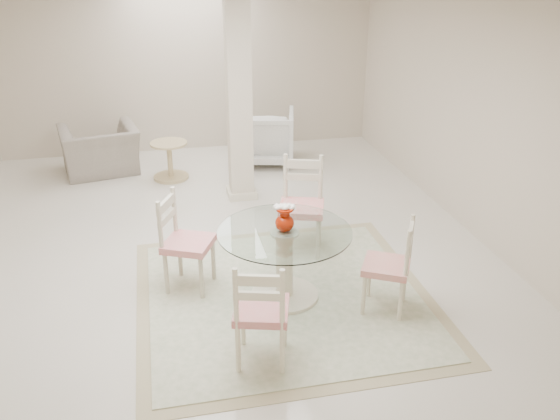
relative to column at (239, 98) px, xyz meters
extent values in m
plane|color=silver|center=(-0.50, -1.30, -1.35)|extent=(7.00, 7.00, 0.00)
cube|color=beige|center=(-0.50, 2.20, 0.00)|extent=(6.00, 0.02, 2.70)
cube|color=beige|center=(-0.50, -4.80, 0.00)|extent=(6.00, 0.02, 2.70)
cube|color=beige|center=(2.50, -1.30, 0.00)|extent=(0.02, 7.00, 2.70)
cube|color=beige|center=(0.00, 0.00, 0.00)|extent=(0.30, 0.30, 2.70)
cube|color=tan|center=(0.02, -2.59, -1.35)|extent=(2.82, 2.82, 0.01)
cube|color=beige|center=(0.02, -2.59, -1.34)|extent=(2.58, 2.58, 0.01)
cylinder|color=beige|center=(0.02, -2.59, -1.33)|extent=(0.66, 0.66, 0.05)
cylinder|color=beige|center=(0.02, -2.59, -0.97)|extent=(0.16, 0.16, 0.68)
cylinder|color=beige|center=(0.02, -2.59, -0.65)|extent=(0.27, 0.27, 0.03)
cylinder|color=white|center=(0.02, -2.59, -0.63)|extent=(1.25, 1.25, 0.01)
ellipsoid|color=#A61D05|center=(0.02, -2.59, -0.54)|extent=(0.18, 0.18, 0.17)
cylinder|color=#A61D05|center=(0.02, -2.59, -0.44)|extent=(0.09, 0.09, 0.05)
cylinder|color=#A61D05|center=(0.02, -2.59, -0.41)|extent=(0.15, 0.15, 0.02)
ellipsoid|color=white|center=(0.02, -2.59, -0.38)|extent=(0.10, 0.10, 0.05)
ellipsoid|color=white|center=(0.07, -2.58, -0.40)|extent=(0.10, 0.10, 0.05)
ellipsoid|color=white|center=(-0.03, -2.57, -0.39)|extent=(0.10, 0.10, 0.05)
cylinder|color=beige|center=(0.82, -2.75, -1.14)|extent=(0.04, 0.04, 0.43)
cylinder|color=beige|center=(0.66, -3.04, -1.14)|extent=(0.04, 0.04, 0.43)
cylinder|color=beige|center=(1.11, -2.91, -1.14)|extent=(0.04, 0.04, 0.43)
cylinder|color=beige|center=(0.95, -3.21, -1.14)|extent=(0.04, 0.04, 0.43)
cube|color=red|center=(0.89, -2.98, -0.89)|extent=(0.56, 0.56, 0.07)
cube|color=beige|center=(1.05, -3.07, -0.58)|extent=(0.21, 0.35, 0.50)
cylinder|color=beige|center=(0.16, -1.85, -1.10)|extent=(0.05, 0.05, 0.49)
cylinder|color=beige|center=(0.53, -1.97, -1.10)|extent=(0.05, 0.05, 0.49)
cylinder|color=beige|center=(0.27, -1.48, -1.10)|extent=(0.05, 0.05, 0.49)
cylinder|color=beige|center=(0.64, -1.60, -1.10)|extent=(0.05, 0.05, 0.49)
cube|color=red|center=(0.40, -1.73, -0.82)|extent=(0.59, 0.59, 0.08)
cube|color=beige|center=(0.46, -1.52, -0.46)|extent=(0.42, 0.17, 0.58)
cylinder|color=beige|center=(-0.76, -2.45, -1.12)|extent=(0.04, 0.04, 0.46)
cylinder|color=beige|center=(-0.61, -2.12, -1.12)|extent=(0.04, 0.04, 0.46)
cylinder|color=beige|center=(-1.09, -2.30, -1.12)|extent=(0.04, 0.04, 0.46)
cylinder|color=beige|center=(-0.94, -1.97, -1.12)|extent=(0.04, 0.04, 0.46)
cube|color=red|center=(-0.85, -2.21, -0.86)|extent=(0.58, 0.58, 0.07)
cube|color=beige|center=(-1.03, -2.13, -0.52)|extent=(0.21, 0.38, 0.54)
cylinder|color=#F1E9C6|center=(-0.15, -3.34, -1.13)|extent=(0.04, 0.04, 0.45)
cylinder|color=#F1E9C6|center=(-0.49, -3.25, -1.13)|extent=(0.04, 0.04, 0.45)
cylinder|color=#F1E9C6|center=(-0.24, -3.68, -1.13)|extent=(0.04, 0.04, 0.45)
cylinder|color=#F1E9C6|center=(-0.58, -3.59, -1.13)|extent=(0.04, 0.04, 0.45)
cube|color=red|center=(-0.37, -3.46, -0.87)|extent=(0.53, 0.53, 0.07)
cube|color=#F1E9C6|center=(-0.42, -3.65, -0.54)|extent=(0.39, 0.14, 0.53)
imported|color=gray|center=(-1.90, 1.33, -1.00)|extent=(1.24, 1.13, 0.70)
imported|color=white|center=(0.57, 1.27, -0.94)|extent=(1.07, 1.08, 0.83)
cylinder|color=tan|center=(-0.91, 0.86, -1.33)|extent=(0.51, 0.51, 0.04)
cylinder|color=tan|center=(-0.91, 0.86, -1.08)|extent=(0.07, 0.07, 0.49)
cylinder|color=tan|center=(-0.91, 0.86, -0.82)|extent=(0.53, 0.53, 0.03)
camera|label=1|loc=(-1.06, -7.38, 1.83)|focal=38.00mm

